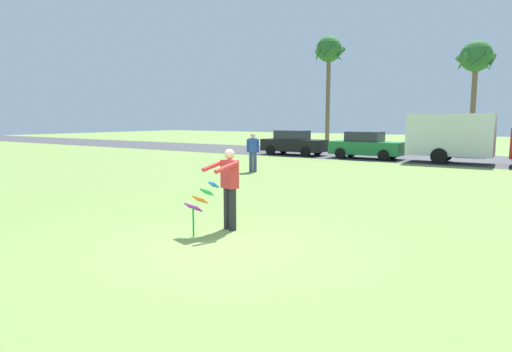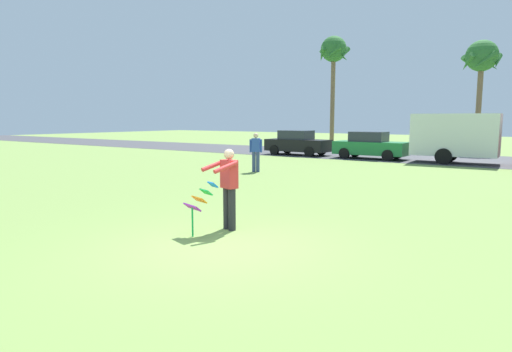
% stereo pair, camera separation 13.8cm
% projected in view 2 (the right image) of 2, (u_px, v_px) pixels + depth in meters
% --- Properties ---
extents(ground_plane, '(120.00, 120.00, 0.00)m').
position_uv_depth(ground_plane, '(220.00, 247.00, 8.15)').
color(ground_plane, olive).
extents(road_strip, '(120.00, 8.00, 0.01)m').
position_uv_depth(road_strip, '(453.00, 159.00, 25.62)').
color(road_strip, '#424247').
rests_on(road_strip, ground).
extents(person_kite_flyer, '(0.66, 0.74, 1.73)m').
position_uv_depth(person_kite_flyer, '(228.00, 186.00, 9.30)').
color(person_kite_flyer, '#26262B').
rests_on(person_kite_flyer, ground).
extents(kite_held, '(0.54, 0.71, 1.08)m').
position_uv_depth(kite_held, '(199.00, 201.00, 8.87)').
color(kite_held, blue).
rests_on(kite_held, ground).
extents(parked_car_black, '(4.24, 1.91, 1.60)m').
position_uv_depth(parked_car_black, '(297.00, 143.00, 28.67)').
color(parked_car_black, black).
rests_on(parked_car_black, ground).
extents(parked_car_green, '(4.22, 1.87, 1.60)m').
position_uv_depth(parked_car_green, '(370.00, 146.00, 25.90)').
color(parked_car_green, '#1E7238').
rests_on(parked_car_green, ground).
extents(parked_truck_red_cab, '(6.76, 2.28, 2.62)m').
position_uv_depth(parked_truck_red_cab, '(472.00, 137.00, 22.76)').
color(parked_truck_red_cab, '#B2231E').
rests_on(parked_truck_red_cab, ground).
extents(palm_tree_left_near, '(2.58, 2.71, 9.10)m').
position_uv_depth(palm_tree_left_near, '(334.00, 54.00, 36.21)').
color(palm_tree_left_near, brown).
rests_on(palm_tree_left_near, ground).
extents(palm_tree_right_near, '(2.58, 2.71, 7.65)m').
position_uv_depth(palm_tree_right_near, '(482.00, 60.00, 29.86)').
color(palm_tree_right_near, brown).
rests_on(palm_tree_right_near, ground).
extents(person_walker_far, '(0.53, 0.35, 1.73)m').
position_uv_depth(person_walker_far, '(256.00, 151.00, 19.48)').
color(person_walker_far, '#384772').
rests_on(person_walker_far, ground).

